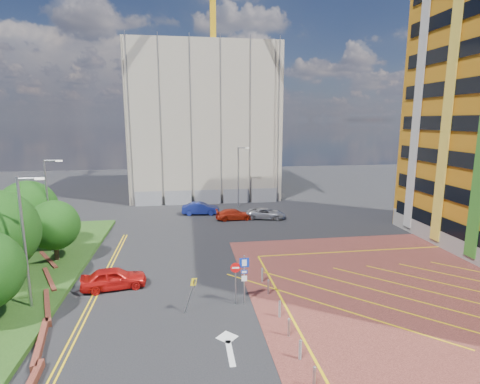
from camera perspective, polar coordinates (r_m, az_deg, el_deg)
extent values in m
plane|color=black|center=(23.89, -0.22, -17.78)|extent=(140.00, 140.00, 0.00)
cube|color=brown|center=(29.15, 29.07, -13.68)|extent=(26.00, 26.00, 0.02)
cube|color=brown|center=(23.15, -28.11, -19.60)|extent=(1.25, 4.56, 0.40)
cube|color=brown|center=(26.80, -27.29, -15.24)|extent=(1.86, 4.43, 0.40)
cube|color=brown|center=(30.63, -27.05, -11.93)|extent=(2.29, 4.27, 0.40)
cube|color=brown|center=(34.61, -27.18, -9.35)|extent=(2.69, 4.06, 0.40)
cylinder|color=#3D2B1C|center=(30.31, -32.77, -10.10)|extent=(0.36, 0.36, 2.40)
cylinder|color=#3D2B1C|center=(34.07, -26.20, -7.79)|extent=(0.36, 0.36, 1.80)
sphere|color=#0E340B|center=(33.52, -26.49, -4.54)|extent=(4.00, 4.00, 4.00)
cylinder|color=#3D2B1C|center=(37.71, -29.23, -6.00)|extent=(0.36, 0.36, 2.20)
sphere|color=#0E340B|center=(37.13, -29.58, -2.34)|extent=(5.00, 5.00, 5.00)
cylinder|color=#9EA0A8|center=(25.67, -30.00, -6.81)|extent=(0.16, 0.16, 8.00)
cylinder|color=#9EA0A8|center=(24.64, -29.56, 1.82)|extent=(1.20, 0.10, 0.10)
cube|color=silver|center=(24.44, -28.24, 1.80)|extent=(0.50, 0.15, 0.12)
cylinder|color=#9EA0A8|center=(35.44, -27.20, -1.99)|extent=(0.16, 0.16, 8.00)
cylinder|color=#9EA0A8|center=(34.67, -26.82, 4.30)|extent=(1.20, 0.10, 0.10)
cube|color=silver|center=(34.49, -25.86, 4.30)|extent=(0.50, 0.15, 0.12)
cylinder|color=#9EA0A8|center=(49.80, -0.27, 2.29)|extent=(0.16, 0.16, 8.00)
cylinder|color=#9EA0A8|center=(49.46, 0.42, 6.75)|extent=(1.20, 0.10, 0.10)
cube|color=silver|center=(49.55, 1.11, 6.72)|extent=(0.50, 0.15, 0.12)
cylinder|color=#9EA0A8|center=(24.13, 0.64, -13.23)|extent=(0.10, 0.10, 3.20)
cube|color=#0929A3|center=(23.65, 0.66, -10.72)|extent=(0.60, 0.04, 0.60)
cube|color=white|center=(23.63, 0.67, -10.74)|extent=(0.30, 0.02, 0.42)
cube|color=#0929A3|center=(23.88, 0.65, -12.06)|extent=(0.40, 0.04, 0.25)
cube|color=white|center=(23.86, 0.66, -12.08)|extent=(0.28, 0.02, 0.14)
cube|color=white|center=(24.06, 0.65, -13.04)|extent=(0.35, 0.04, 0.35)
cylinder|color=#9EA0A8|center=(24.16, -0.69, -13.85)|extent=(0.08, 0.08, 2.70)
cylinder|color=red|center=(23.69, -0.69, -11.47)|extent=(0.64, 0.04, 0.64)
cube|color=white|center=(23.67, -0.68, -11.49)|extent=(0.44, 0.02, 0.10)
cylinder|color=#9EA0A8|center=(23.44, -7.58, -15.44)|extent=(0.77, 0.08, 2.11)
cube|color=yellow|center=(23.03, -7.08, -13.45)|extent=(0.43, 0.43, 0.57)
cylinder|color=#9EA0A8|center=(18.38, 11.23, -26.09)|extent=(0.14, 0.14, 0.90)
cylinder|color=black|center=(19.92, 9.16, -22.76)|extent=(0.14, 0.14, 0.90)
cylinder|color=#9EA0A8|center=(21.53, 7.46, -19.91)|extent=(0.14, 0.14, 0.90)
cylinder|color=black|center=(23.21, 6.06, -17.45)|extent=(0.14, 0.14, 0.90)
cylinder|color=#9EA0A8|center=(25.81, 4.35, -14.35)|extent=(0.14, 0.14, 0.90)
cylinder|color=black|center=(27.59, 3.41, -12.61)|extent=(0.14, 0.14, 0.90)
cube|color=#AFA48F|center=(60.81, -5.71, 10.42)|extent=(21.20, 19.20, 22.00)
cube|color=gold|center=(63.18, -4.03, 15.91)|extent=(0.90, 0.90, 34.00)
cube|color=gray|center=(51.96, -3.86, -0.74)|extent=(21.60, 0.06, 2.00)
imported|color=red|center=(27.88, -18.66, -12.33)|extent=(4.57, 2.42, 1.48)
imported|color=navy|center=(46.39, -6.02, -2.51)|extent=(4.66, 2.01, 1.49)
imported|color=#B2240F|center=(43.78, -0.90, -3.43)|extent=(4.36, 1.90, 1.25)
imported|color=#A6A7AE|center=(44.31, 3.96, -3.26)|extent=(4.98, 3.17, 1.28)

